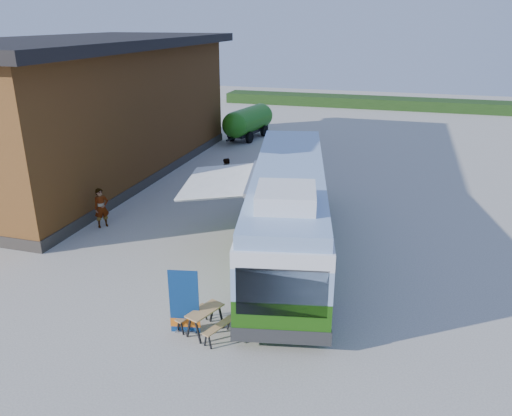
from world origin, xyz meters
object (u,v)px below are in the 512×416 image
(bus, at_px, (288,207))
(person_a, at_px, (101,208))
(banner, at_px, (184,308))
(person_b, at_px, (226,175))
(slurry_tanker, at_px, (248,121))
(picnic_table, at_px, (205,316))

(bus, bearing_deg, person_a, 167.17)
(banner, height_order, person_b, banner)
(banner, height_order, slurry_tanker, slurry_tanker)
(bus, height_order, banner, bus)
(person_a, distance_m, person_b, 6.95)
(bus, xyz_separation_m, person_b, (-4.70, 6.19, -0.99))
(banner, xyz_separation_m, person_a, (-6.62, 6.16, 0.05))
(bus, height_order, person_a, bus)
(bus, xyz_separation_m, person_a, (-8.22, 0.20, -1.01))
(bus, bearing_deg, banner, -116.47)
(picnic_table, bearing_deg, banner, -143.65)
(picnic_table, distance_m, slurry_tanker, 24.79)
(bus, height_order, slurry_tanker, bus)
(banner, xyz_separation_m, slurry_tanker, (-5.62, 24.15, 0.52))
(bus, height_order, picnic_table, bus)
(picnic_table, height_order, slurry_tanker, slurry_tanker)
(picnic_table, relative_size, slurry_tanker, 0.26)
(person_a, bearing_deg, slurry_tanker, 34.93)
(slurry_tanker, bearing_deg, bus, -58.11)
(person_a, xyz_separation_m, person_b, (3.51, 5.99, 0.01))
(picnic_table, xyz_separation_m, slurry_tanker, (-6.17, 24.00, 0.78))
(bus, relative_size, picnic_table, 7.97)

